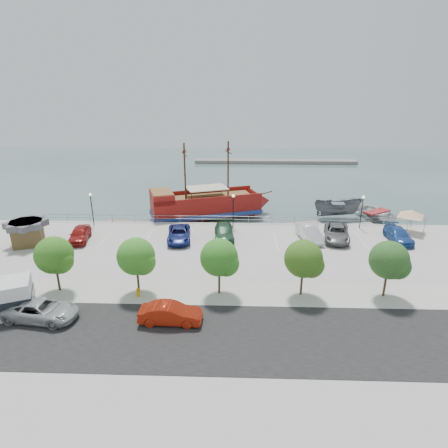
{
  "coord_description": "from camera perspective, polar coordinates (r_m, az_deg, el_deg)",
  "views": [
    {
      "loc": [
        0.38,
        -38.3,
        16.72
      ],
      "look_at": [
        -1.0,
        2.0,
        2.0
      ],
      "focal_mm": 30.0,
      "sensor_mm": 36.0,
      "label": 1
    }
  ],
  "objects": [
    {
      "name": "parked_car_f",
      "position": [
        44.52,
        12.89,
        -1.38
      ],
      "size": [
        2.78,
        5.32,
        1.67
      ],
      "primitive_type": "imported",
      "rotation": [
        0.0,
        0.0,
        0.21
      ],
      "color": "silver",
      "rests_on": "land_slab"
    },
    {
      "name": "tree_e",
      "position": [
        31.79,
        12.28,
        -5.42
      ],
      "size": [
        3.3,
        3.2,
        5.0
      ],
      "color": "#473321",
      "rests_on": "sidewalk"
    },
    {
      "name": "far_shore",
      "position": [
        95.38,
        7.82,
        9.41
      ],
      "size": [
        40.0,
        3.0,
        0.8
      ],
      "primitive_type": "cube",
      "color": "gray",
      "rests_on": "ground"
    },
    {
      "name": "tree_d",
      "position": [
        31.28,
        -0.49,
        -5.36
      ],
      "size": [
        3.3,
        3.2,
        5.0
      ],
      "color": "#473321",
      "rests_on": "sidewalk"
    },
    {
      "name": "parked_car_d",
      "position": [
        43.86,
        0.02,
        -1.23
      ],
      "size": [
        2.6,
        5.64,
        1.6
      ],
      "primitive_type": "imported",
      "rotation": [
        0.0,
        0.0,
        0.07
      ],
      "color": "#2C5838",
      "rests_on": "land_slab"
    },
    {
      "name": "parked_car_c",
      "position": [
        43.61,
        -6.87,
        -1.54
      ],
      "size": [
        3.23,
        5.87,
        1.56
      ],
      "primitive_type": "imported",
      "rotation": [
        0.0,
        0.0,
        0.12
      ],
      "color": "navy",
      "rests_on": "land_slab"
    },
    {
      "name": "dock_mid",
      "position": [
        51.29,
        11.03,
        -0.31
      ],
      "size": [
        7.26,
        3.99,
        0.4
      ],
      "primitive_type": "cube",
      "rotation": [
        0.0,
        0.0,
        0.3
      ],
      "color": "gray",
      "rests_on": "ground"
    },
    {
      "name": "lamp_post_right",
      "position": [
        49.41,
        20.32,
        2.58
      ],
      "size": [
        0.36,
        0.36,
        4.28
      ],
      "color": "black",
      "rests_on": "land_slab"
    },
    {
      "name": "street_van",
      "position": [
        32.38,
        -26.08,
        -11.73
      ],
      "size": [
        5.83,
        3.19,
        1.55
      ],
      "primitive_type": "imported",
      "rotation": [
        0.0,
        0.0,
        1.46
      ],
      "color": "#A8AAAC",
      "rests_on": "street"
    },
    {
      "name": "ground",
      "position": [
        42.2,
        1.27,
        -4.78
      ],
      "size": [
        160.0,
        160.0,
        0.0
      ],
      "primitive_type": "plane",
      "color": "#39504D"
    },
    {
      "name": "patrol_boat",
      "position": [
        55.98,
        16.91,
        2.12
      ],
      "size": [
        6.83,
        2.73,
        2.62
      ],
      "primitive_type": "imported",
      "rotation": [
        0.0,
        0.0,
        1.6
      ],
      "color": "#595C61",
      "rests_on": "ground"
    },
    {
      "name": "tree_b",
      "position": [
        34.77,
        -24.29,
        -4.55
      ],
      "size": [
        3.3,
        3.2,
        5.0
      ],
      "color": "#473321",
      "rests_on": "sidewalk"
    },
    {
      "name": "tree_c",
      "position": [
        32.32,
        -13.03,
        -5.04
      ],
      "size": [
        3.3,
        3.2,
        5.0
      ],
      "color": "#473321",
      "rests_on": "sidewalk"
    },
    {
      "name": "land_slab",
      "position": [
        24.48,
        0.55,
        -24.97
      ],
      "size": [
        100.0,
        58.0,
        1.2
      ],
      "primitive_type": "cube",
      "color": "#A5A39C",
      "rests_on": "ground"
    },
    {
      "name": "lamp_post_mid",
      "position": [
        46.88,
        1.41,
        2.95
      ],
      "size": [
        0.36,
        0.36,
        4.28
      ],
      "color": "black",
      "rests_on": "land_slab"
    },
    {
      "name": "parked_car_g",
      "position": [
        45.46,
        16.8,
        -1.31
      ],
      "size": [
        3.9,
        6.39,
        1.65
      ],
      "primitive_type": "imported",
      "rotation": [
        0.0,
        0.0,
        -0.2
      ],
      "color": "slate",
      "rests_on": "land_slab"
    },
    {
      "name": "tree_f",
      "position": [
        33.77,
        24.09,
        -5.24
      ],
      "size": [
        3.3,
        3.2,
        5.0
      ],
      "color": "#473321",
      "rests_on": "sidewalk"
    },
    {
      "name": "fire_hydrant",
      "position": [
        33.0,
        -12.97,
        -10.05
      ],
      "size": [
        0.29,
        0.29,
        0.83
      ],
      "rotation": [
        0.0,
        0.0,
        0.04
      ],
      "color": "#D19200",
      "rests_on": "sidewalk"
    },
    {
      "name": "parked_car_a",
      "position": [
        46.3,
        -21.13,
        -1.44
      ],
      "size": [
        2.72,
        5.11,
        1.65
      ],
      "primitive_type": "imported",
      "rotation": [
        0.0,
        0.0,
        0.16
      ],
      "color": "maroon",
      "rests_on": "land_slab"
    },
    {
      "name": "seawall_railing",
      "position": [
        48.87,
        1.4,
        0.69
      ],
      "size": [
        50.0,
        0.06,
        1.0
      ],
      "color": "slate",
      "rests_on": "land_slab"
    },
    {
      "name": "street",
      "position": [
        27.87,
        0.83,
        -16.78
      ],
      "size": [
        100.0,
        8.0,
        0.04
      ],
      "primitive_type": "cube",
      "color": "black",
      "rests_on": "land_slab"
    },
    {
      "name": "lamp_post_left",
      "position": [
        50.35,
        -19.56,
        2.99
      ],
      "size": [
        0.36,
        0.36,
        4.28
      ],
      "color": "black",
      "rests_on": "land_slab"
    },
    {
      "name": "parked_car_h",
      "position": [
        47.6,
        25.03,
        -1.51
      ],
      "size": [
        2.16,
        5.24,
        1.52
      ],
      "primitive_type": "imported",
      "rotation": [
        0.0,
        0.0,
        0.01
      ],
      "color": "#254D98",
      "rests_on": "land_slab"
    },
    {
      "name": "speedboat",
      "position": [
        57.78,
        22.2,
        1.38
      ],
      "size": [
        7.55,
        8.13,
        1.37
      ],
      "primitive_type": "imported",
      "rotation": [
        0.0,
        0.0,
        0.57
      ],
      "color": "silver",
      "rests_on": "ground"
    },
    {
      "name": "canopy_tent",
      "position": [
        50.73,
        26.7,
        1.92
      ],
      "size": [
        4.67,
        4.67,
        3.21
      ],
      "rotation": [
        0.0,
        0.0,
        0.25
      ],
      "color": "slate",
      "rests_on": "land_slab"
    },
    {
      "name": "shed",
      "position": [
        47.48,
        -27.76,
        -1.08
      ],
      "size": [
        4.35,
        4.35,
        2.78
      ],
      "rotation": [
        0.0,
        0.0,
        0.36
      ],
      "color": "brown",
      "rests_on": "land_slab"
    },
    {
      "name": "pirate_ship",
      "position": [
        53.86,
        -1.45,
        2.96
      ],
      "size": [
        18.26,
        10.39,
        11.33
      ],
      "rotation": [
        0.0,
        0.0,
        0.34
      ],
      "color": "maroon",
      "rests_on": "ground"
    },
    {
      "name": "sidewalk",
      "position": [
        32.87,
        1.05,
        -10.5
      ],
      "size": [
        100.0,
        4.0,
        0.05
      ],
      "primitive_type": "cube",
      "color": "#B1AEA3",
      "rests_on": "land_slab"
    },
    {
      "name": "street_sedan",
      "position": [
        29.12,
        -8.16,
        -13.36
      ],
      "size": [
        4.78,
        1.78,
        1.56
      ],
      "primitive_type": "imported",
      "rotation": [
        0.0,
        0.0,
        1.54
      ],
      "color": "#A6200C",
      "rests_on": "street"
    },
    {
      "name": "dock_east",
      "position": [
        53.01,
        19.03,
        -0.42
      ],
      "size": [
        6.47,
        3.24,
        0.36
      ],
      "primitive_type": "cube",
      "rotation": [
        0.0,
        0.0,
        0.25
      ],
      "color": "gray",
      "rests_on": "ground"
    },
    {
      "name": "dock_west",
      "position": [
        52.62,
        -13.97,
        -0.0
      ],
      "size": [
        7.63,
        3.7,
        0.42
      ],
      "primitive_type": "cube",
      "rotation": [
        0.0,
        0.0,
        -0.23
      ],
      "color": "slate",
      "rests_on": "ground"
    }
  ]
}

